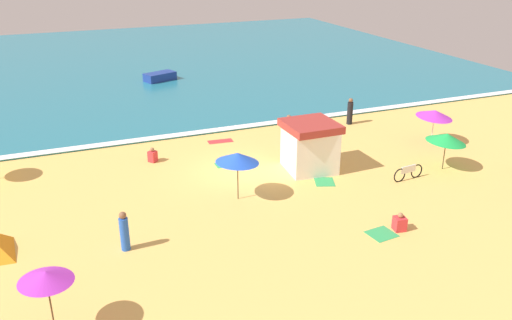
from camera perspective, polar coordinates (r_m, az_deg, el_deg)
The scene contains 19 objects.
ground_plane at distance 27.32m, azimuth -1.77°, elevation -1.19°, with size 60.00×60.00×0.00m, color #EDBC60.
ocean_water at distance 53.34m, azimuth -12.54°, elevation 10.09°, with size 60.00×44.00×0.10m, color teal.
wave_breaker_foam at distance 32.86m, azimuth -5.63°, elevation 3.05°, with size 57.00×0.70×0.01m, color white.
lifeguard_cabana at distance 27.20m, azimuth 5.76°, elevation 1.53°, with size 2.54×2.58×2.53m.
beach_umbrella_1 at distance 28.60m, azimuth 19.64°, elevation 2.24°, with size 2.68×2.66×2.03m.
beach_umbrella_2 at distance 23.64m, azimuth -1.98°, elevation 0.25°, with size 2.11×2.09×2.31m.
beach_umbrella_3 at distance 32.10m, azimuth 18.50°, elevation 4.69°, with size 2.92×2.92×2.11m.
beach_umbrella_5 at distance 16.76m, azimuth -21.49°, elevation -11.48°, with size 1.63×1.62×2.22m.
parked_bicycle at distance 27.27m, azimuth 15.91°, elevation -1.27°, with size 1.82×0.25×0.76m.
beachgoer_0 at distance 20.89m, azimuth -13.85°, elevation -7.44°, with size 0.44×0.44×1.60m.
beachgoer_1 at distance 28.89m, azimuth -10.96°, elevation 0.46°, with size 0.55×0.55×0.80m.
beachgoer_2 at distance 34.67m, azimuth 9.98°, elevation 5.07°, with size 0.45×0.45×1.71m.
beachgoer_5 at distance 22.56m, azimuth 15.05°, elevation -6.50°, with size 0.53×0.53×0.78m.
beachgoer_6 at distance 31.04m, azimuth 3.49°, elevation 3.25°, with size 0.47×0.47×1.66m.
beach_towel_0 at distance 26.31m, azimuth 7.31°, elevation -2.33°, with size 1.26×1.34×0.01m.
beach_towel_1 at distance 22.24m, azimuth 13.23°, elevation -7.67°, with size 1.18×1.11×0.01m.
beach_towel_2 at distance 28.17m, azimuth -3.05°, elevation -0.45°, with size 1.29×0.78×0.01m.
beach_towel_3 at distance 31.43m, azimuth -3.82°, elevation 2.01°, with size 1.50×0.74×0.01m.
small_boat_0 at distance 45.66m, azimuth -10.20°, elevation 8.74°, with size 2.81×2.07×0.66m.
Camera 1 is at (-8.66, -23.50, 10.92)m, focal length 37.56 mm.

